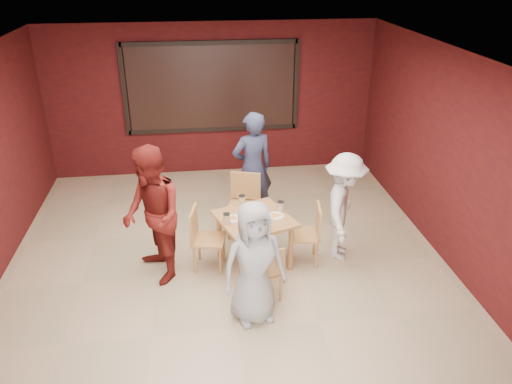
{
  "coord_description": "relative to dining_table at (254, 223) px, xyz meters",
  "views": [
    {
      "loc": [
        -0.35,
        -5.55,
        3.91
      ],
      "look_at": [
        0.39,
        0.19,
        1.09
      ],
      "focal_mm": 35.0,
      "sensor_mm": 36.0,
      "label": 1
    }
  ],
  "objects": [
    {
      "name": "chair_left",
      "position": [
        -0.69,
        -0.0,
        -0.14
      ],
      "size": [
        0.5,
        0.5,
        0.88
      ],
      "color": "#B27945",
      "rests_on": "floor"
    },
    {
      "name": "chair_back",
      "position": [
        -0.04,
        0.86,
        -0.1
      ],
      "size": [
        0.57,
        0.57,
        0.94
      ],
      "color": "#B27945",
      "rests_on": "floor"
    },
    {
      "name": "diner_right",
      "position": [
        1.23,
        0.04,
        0.13
      ],
      "size": [
        0.89,
        1.13,
        1.53
      ],
      "primitive_type": "imported",
      "rotation": [
        0.0,
        0.0,
        1.2
      ],
      "color": "silver",
      "rests_on": "floor"
    },
    {
      "name": "floor",
      "position": [
        -0.37,
        -0.19,
        -0.63
      ],
      "size": [
        7.0,
        7.0,
        0.0
      ],
      "primitive_type": "plane",
      "color": "tan",
      "rests_on": "ground"
    },
    {
      "name": "chair_right",
      "position": [
        0.75,
        -0.06,
        -0.15
      ],
      "size": [
        0.47,
        0.47,
        0.85
      ],
      "color": "#B27945",
      "rests_on": "floor"
    },
    {
      "name": "diner_left",
      "position": [
        -1.3,
        -0.14,
        0.28
      ],
      "size": [
        0.96,
        1.07,
        1.81
      ],
      "primitive_type": "imported",
      "rotation": [
        0.0,
        0.0,
        -1.2
      ],
      "color": "maroon",
      "rests_on": "floor"
    },
    {
      "name": "window_blinds",
      "position": [
        -0.37,
        3.26,
        1.02
      ],
      "size": [
        3.0,
        0.02,
        1.5
      ],
      "primitive_type": "cube",
      "color": "black"
    },
    {
      "name": "chair_front",
      "position": [
        0.05,
        -0.83,
        -0.2
      ],
      "size": [
        0.46,
        0.46,
        0.77
      ],
      "color": "#B27945",
      "rests_on": "floor"
    },
    {
      "name": "dining_table",
      "position": [
        0.0,
        0.0,
        0.0
      ],
      "size": [
        1.15,
        1.15,
        0.87
      ],
      "color": "#AF8048",
      "rests_on": "floor"
    },
    {
      "name": "diner_back",
      "position": [
        0.13,
        1.25,
        0.26
      ],
      "size": [
        0.74,
        0.58,
        1.78
      ],
      "primitive_type": "imported",
      "rotation": [
        0.0,
        0.0,
        3.41
      ],
      "color": "#303655",
      "rests_on": "floor"
    },
    {
      "name": "diner_front",
      "position": [
        -0.14,
        -1.12,
        0.12
      ],
      "size": [
        0.82,
        0.63,
        1.5
      ],
      "primitive_type": "imported",
      "rotation": [
        0.0,
        0.0,
        0.22
      ],
      "color": "#9A9A9A",
      "rests_on": "floor"
    }
  ]
}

